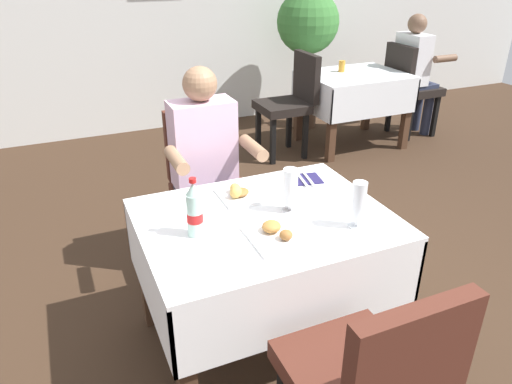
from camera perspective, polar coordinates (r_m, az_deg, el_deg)
ground_plane at (r=2.69m, az=3.16°, el=-15.37°), size 11.00×11.00×0.00m
main_dining_table at (r=2.25m, az=1.02°, el=-6.76°), size 1.12×0.86×0.73m
chair_far_diner_seat at (r=2.93m, az=-5.65°, el=1.29°), size 0.44×0.50×0.97m
chair_near_camera_side at (r=1.72m, az=13.25°, el=-20.79°), size 0.44×0.50×0.97m
seated_diner_far at (r=2.76m, az=-5.85°, el=3.22°), size 0.50×0.46×1.26m
plate_near_camera at (r=2.01m, az=2.66°, el=-4.95°), size 0.26×0.26×0.06m
plate_far_diner at (r=2.33m, az=-1.81°, el=-0.13°), size 0.24×0.24×0.07m
beer_glass_left at (r=2.08m, az=12.05°, el=-1.49°), size 0.07×0.07×0.21m
beer_glass_middle at (r=2.17m, az=4.07°, el=0.23°), size 0.07×0.07×0.21m
cola_bottle_primary at (r=1.99m, az=-7.31°, el=-2.22°), size 0.07×0.07×0.26m
napkin_cutlery_set at (r=2.52m, az=5.77°, el=1.53°), size 0.19×0.20×0.01m
background_dining_table at (r=4.99m, az=11.46°, el=11.57°), size 0.98×0.77×0.73m
background_chair_left at (r=4.64m, az=4.16°, el=10.96°), size 0.50×0.44×0.97m
background_chair_right at (r=5.41m, az=17.75°, el=12.06°), size 0.50×0.44×0.97m
background_patron at (r=5.41m, az=18.39°, el=13.69°), size 0.46×0.50×1.26m
background_table_tumbler at (r=4.99m, az=10.16°, el=14.49°), size 0.06×0.06×0.11m
potted_plant_corner at (r=5.41m, az=6.14°, el=18.51°), size 0.66×0.66×1.47m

